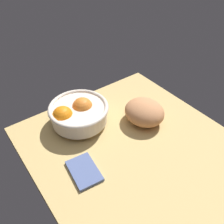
% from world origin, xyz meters
% --- Properties ---
extents(ground_plane, '(0.78, 0.67, 0.03)m').
position_xyz_m(ground_plane, '(0.00, 0.00, -0.01)').
color(ground_plane, tan).
extents(fruit_bowl, '(0.22, 0.22, 0.10)m').
position_xyz_m(fruit_bowl, '(-0.24, -0.09, 0.05)').
color(fruit_bowl, silver).
rests_on(fruit_bowl, ground).
extents(bread_loaf, '(0.18, 0.17, 0.09)m').
position_xyz_m(bread_loaf, '(-0.11, 0.12, 0.04)').
color(bread_loaf, tan).
rests_on(bread_loaf, ground).
extents(napkin_folded, '(0.13, 0.09, 0.01)m').
position_xyz_m(napkin_folded, '(-0.04, -0.20, 0.01)').
color(napkin_folded, '#526396').
rests_on(napkin_folded, ground).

